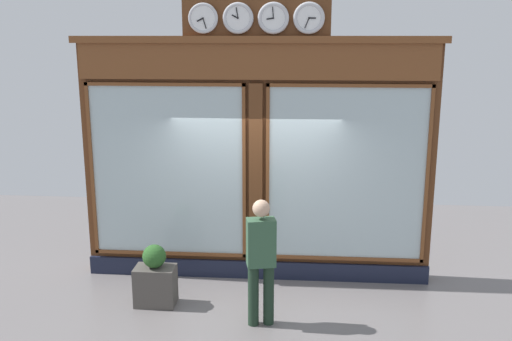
% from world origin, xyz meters
% --- Properties ---
extents(shop_facade, '(5.35, 0.42, 4.22)m').
position_xyz_m(shop_facade, '(-0.00, -0.13, 1.87)').
color(shop_facade, '#5B3319').
rests_on(shop_facade, ground_plane).
extents(pedestrian, '(0.40, 0.29, 1.69)m').
position_xyz_m(pedestrian, '(-0.18, 1.45, 0.93)').
color(pedestrian, '#1C2F21').
rests_on(pedestrian, ground_plane).
extents(planter_box, '(0.56, 0.36, 0.55)m').
position_xyz_m(planter_box, '(1.33, 1.01, 0.28)').
color(planter_box, '#4C4742').
rests_on(planter_box, ground_plane).
extents(planter_shrub, '(0.33, 0.33, 0.33)m').
position_xyz_m(planter_shrub, '(1.33, 1.01, 0.72)').
color(planter_shrub, '#285623').
rests_on(planter_shrub, planter_box).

